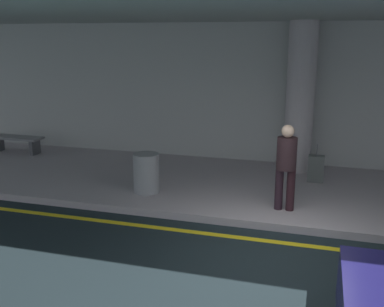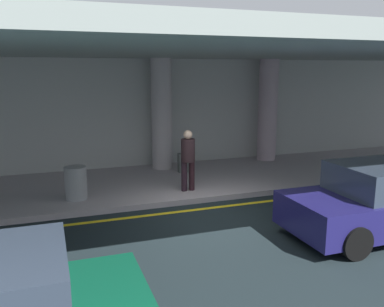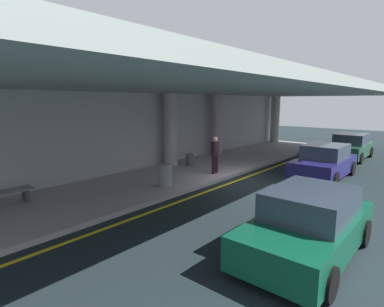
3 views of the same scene
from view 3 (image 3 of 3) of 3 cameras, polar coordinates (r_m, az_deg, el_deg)
The scene contains 15 objects.
ground_plane at distance 13.26m, azimuth 10.58°, elevation -5.34°, with size 60.00×60.00×0.00m, color black.
sidewalk at distance 14.96m, azimuth 0.23°, elevation -3.15°, with size 26.00×4.20×0.15m, color #AEA4AB.
lane_stripe_yellow at distance 13.54m, azimuth 8.50°, elevation -4.95°, with size 26.00×0.14×0.01m, color yellow.
support_column_left_mid at distance 15.66m, azimuth -3.97°, elevation 4.44°, with size 0.69×0.69×3.65m, color #B2A9AD.
support_column_center at distance 18.72m, azimuth 4.63°, elevation 5.29°, with size 0.69×0.69×3.65m, color #B39DA9.
support_column_right_mid at distance 25.64m, azimuth 15.19°, elevation 6.16°, with size 0.69×0.69×3.65m, color #A9AAA4.
ceiling_overhang at distance 14.28m, azimuth 1.81°, elevation 11.89°, with size 28.00×13.20×0.30m, color #8F9A95.
terminal_back_wall at distance 16.20m, azimuth -5.88°, elevation 4.32°, with size 26.00×0.30×3.80m, color #AEB0AE.
car_dark_green at distance 7.40m, azimuth 20.85°, elevation -12.26°, with size 4.10×1.92×1.50m.
car_navy at distance 14.95m, azimuth 23.37°, elevation -1.47°, with size 4.10×1.92×1.50m.
car_dark_green_no2 at distance 20.63m, azimuth 27.38°, elevation 1.11°, with size 4.10×1.92×1.50m.
traveler_with_luggage at distance 13.91m, azimuth 4.32°, elevation 0.19°, with size 0.38×0.38×1.68m.
suitcase_upright_primary at distance 15.67m, azimuth -0.47°, elevation -1.13°, with size 0.36×0.22×0.90m.
bench_metal at distance 11.30m, azimuth -31.48°, elevation -6.65°, with size 1.60×0.50×0.48m.
trash_bin_steel at distance 11.96m, azimuth -5.04°, elevation -4.02°, with size 0.56×0.56×0.85m, color gray.
Camera 3 is at (-11.17, -6.29, 3.40)m, focal length 28.67 mm.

